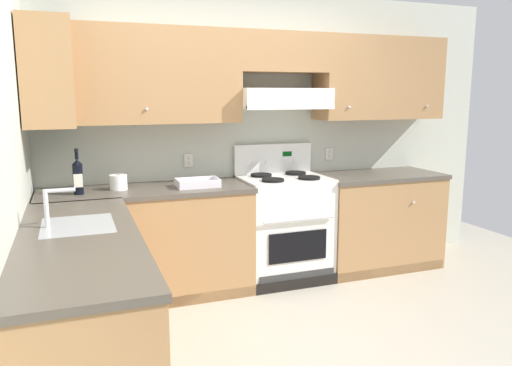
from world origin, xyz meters
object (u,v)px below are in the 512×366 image
Objects in this scene: bowl at (198,184)px; paper_towel_roll at (118,182)px; wine_bottle at (78,176)px; stove at (284,227)px.

paper_towel_roll is at bearing 171.87° from bowl.
bowl is at bearing -8.13° from paper_towel_roll.
paper_towel_roll is (0.30, 0.08, -0.08)m from wine_bottle.
wine_bottle is 2.55× the size of paper_towel_roll.
wine_bottle reaches higher than paper_towel_roll.
stove reaches higher than paper_towel_roll.
paper_towel_roll reaches higher than bowl.
wine_bottle is 0.92m from bowl.
stove is at bearing 2.25° from wine_bottle.
wine_bottle is at bearing -177.75° from stove.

